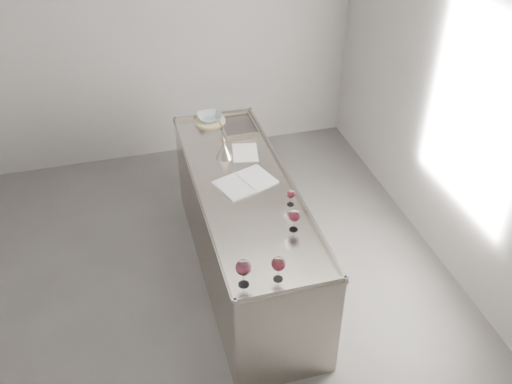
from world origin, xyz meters
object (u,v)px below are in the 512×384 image
object	(u,v)px
wine_glass_left	(243,268)
wine_funnel	(224,151)
wine_glass_right	(294,216)
ceramic_bowl	(210,117)
wine_glass_middle	(278,264)
notebook	(245,182)
wine_glass_small	(291,194)
counter	(245,231)

from	to	relation	value
wine_glass_left	wine_funnel	xyz separation A→B (m)	(0.21, 1.50, -0.08)
wine_glass_right	ceramic_bowl	size ratio (longest dim) A/B	0.77
wine_glass_left	ceramic_bowl	bearing A→B (deg)	84.08
wine_glass_left	wine_glass_right	distance (m)	0.65
wine_glass_left	wine_glass_right	size ratio (longest dim) A/B	1.14
wine_glass_middle	ceramic_bowl	size ratio (longest dim) A/B	0.79
notebook	ceramic_bowl	size ratio (longest dim) A/B	2.28
wine_glass_middle	notebook	distance (m)	1.11
wine_glass_small	ceramic_bowl	bearing A→B (deg)	103.08
wine_glass_right	wine_glass_small	xyz separation A→B (m)	(0.07, 0.29, -0.03)
notebook	wine_glass_right	bearing A→B (deg)	-94.00
counter	ceramic_bowl	world-z (taller)	ceramic_bowl
wine_glass_middle	wine_funnel	distance (m)	1.51
notebook	ceramic_bowl	bearing A→B (deg)	74.12
counter	wine_glass_small	distance (m)	0.71
wine_funnel	wine_glass_middle	bearing A→B (deg)	-89.54
wine_glass_right	wine_glass_middle	bearing A→B (deg)	-119.66
counter	wine_glass_middle	distance (m)	1.22
wine_glass_middle	ceramic_bowl	distance (m)	2.15
wine_glass_right	notebook	distance (m)	0.69
wine_glass_small	ceramic_bowl	distance (m)	1.45
wine_glass_small	notebook	distance (m)	0.46
counter	ceramic_bowl	xyz separation A→B (m)	(-0.05, 1.08, 0.52)
wine_glass_left	ceramic_bowl	distance (m)	2.15
wine_glass_left	wine_glass_small	distance (m)	0.91
counter	wine_funnel	size ratio (longest dim) A/B	11.71
wine_glass_middle	wine_glass_left	bearing A→B (deg)	177.14
wine_glass_left	wine_funnel	bearing A→B (deg)	81.89
counter	wine_glass_small	world-z (taller)	wine_glass_small
wine_funnel	notebook	bearing A→B (deg)	-78.87
wine_glass_small	notebook	bearing A→B (deg)	124.92
ceramic_bowl	wine_funnel	bearing A→B (deg)	-90.74
counter	wine_glass_left	xyz separation A→B (m)	(-0.28, -1.06, 0.61)
wine_glass_right	wine_funnel	xyz separation A→B (m)	(-0.27, 1.06, -0.06)
wine_glass_left	wine_funnel	distance (m)	1.51
wine_glass_left	notebook	size ratio (longest dim) A/B	0.39
wine_funnel	ceramic_bowl	bearing A→B (deg)	89.26
wine_glass_middle	notebook	world-z (taller)	wine_glass_middle
wine_glass_left	wine_glass_middle	size ratio (longest dim) A/B	1.11
wine_glass_right	wine_funnel	bearing A→B (deg)	104.04
wine_glass_middle	wine_glass_small	distance (m)	0.80
wine_glass_middle	notebook	xyz separation A→B (m)	(0.07, 1.10, -0.12)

